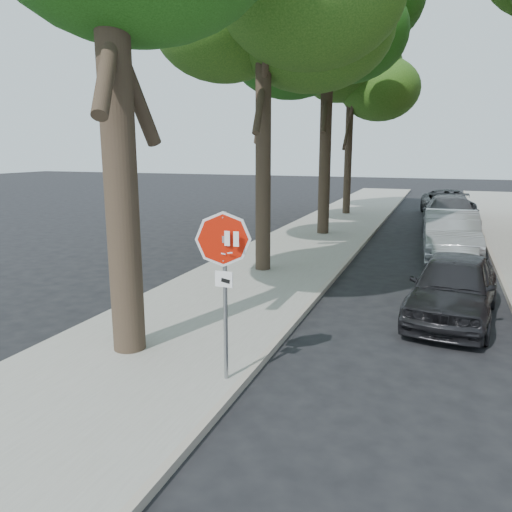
{
  "coord_description": "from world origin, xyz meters",
  "views": [
    {
      "loc": [
        2.23,
        -6.55,
        3.6
      ],
      "look_at": [
        -0.29,
        0.21,
        2.05
      ],
      "focal_mm": 35.0,
      "sensor_mm": 36.0,
      "label": 1
    }
  ],
  "objects": [
    {
      "name": "curb_right",
      "position": [
        3.95,
        12.0,
        0.07
      ],
      "size": [
        0.12,
        55.0,
        0.13
      ],
      "primitive_type": "cube",
      "color": "#9E9384",
      "rests_on": "ground"
    },
    {
      "name": "tree_far",
      "position": [
        -2.72,
        21.11,
        7.21
      ],
      "size": [
        5.29,
        4.91,
        9.33
      ],
      "color": "black",
      "rests_on": "sidewalk_left"
    },
    {
      "name": "ground",
      "position": [
        0.0,
        0.0,
        0.0
      ],
      "size": [
        120.0,
        120.0,
        0.0
      ],
      "primitive_type": "plane",
      "color": "black",
      "rests_on": "ground"
    },
    {
      "name": "car_c",
      "position": [
        2.6,
        16.56,
        0.8
      ],
      "size": [
        2.42,
        5.56,
        1.59
      ],
      "primitive_type": "imported",
      "rotation": [
        0.0,
        0.0,
        0.04
      ],
      "color": "#434348",
      "rests_on": "ground"
    },
    {
      "name": "tree_mid_b",
      "position": [
        -2.42,
        14.12,
        8.0
      ],
      "size": [
        5.88,
        5.46,
        10.36
      ],
      "color": "black",
      "rests_on": "sidewalk_left"
    },
    {
      "name": "car_d",
      "position": [
        2.52,
        22.21,
        0.73
      ],
      "size": [
        2.98,
        5.46,
        1.45
      ],
      "primitive_type": "imported",
      "rotation": [
        0.0,
        0.0,
        0.11
      ],
      "color": "black",
      "rests_on": "ground"
    },
    {
      "name": "stop_sign",
      "position": [
        -0.7,
        -0.03,
        1.95
      ],
      "size": [
        0.76,
        0.34,
        2.61
      ],
      "color": "gray",
      "rests_on": "sidewalk_left"
    },
    {
      "name": "sidewalk_left",
      "position": [
        -2.5,
        12.0,
        0.06
      ],
      "size": [
        4.0,
        55.0,
        0.12
      ],
      "primitive_type": "cube",
      "color": "gray",
      "rests_on": "ground"
    },
    {
      "name": "car_b",
      "position": [
        2.6,
        11.13,
        0.79
      ],
      "size": [
        1.91,
        4.86,
        1.58
      ],
      "primitive_type": "imported",
      "rotation": [
        0.0,
        0.0,
        0.05
      ],
      "color": "#96989E",
      "rests_on": "ground"
    },
    {
      "name": "car_a",
      "position": [
        2.6,
        4.58,
        0.71
      ],
      "size": [
        2.15,
        4.32,
        1.41
      ],
      "primitive_type": "imported",
      "rotation": [
        0.0,
        0.0,
        -0.12
      ],
      "color": "black",
      "rests_on": "ground"
    },
    {
      "name": "curb_left",
      "position": [
        -0.45,
        12.0,
        0.07
      ],
      "size": [
        0.12,
        55.0,
        0.13
      ],
      "primitive_type": "cube",
      "color": "#9E9384",
      "rests_on": "ground"
    }
  ]
}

